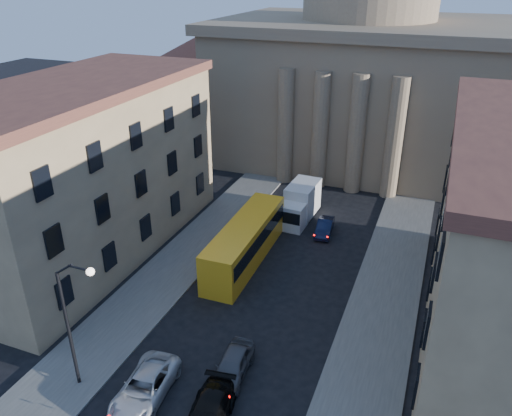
{
  "coord_description": "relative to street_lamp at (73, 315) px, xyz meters",
  "views": [
    {
      "loc": [
        10.64,
        -9.11,
        22.8
      ],
      "look_at": [
        0.08,
        18.02,
        8.65
      ],
      "focal_mm": 35.0,
      "sensor_mm": 36.0,
      "label": 1
    }
  ],
  "objects": [
    {
      "name": "city_bus",
      "position": [
        3.47,
        16.73,
        -3.39
      ],
      "size": [
        3.09,
        12.57,
        3.53
      ],
      "rotation": [
        0.0,
        0.0,
        0.01
      ],
      "color": "#F3AC1B",
      "rests_on": "ground"
    },
    {
      "name": "car_right_distant",
      "position": [
        8.61,
        23.85,
        -4.63
      ],
      "size": [
        1.74,
        4.08,
        1.31
      ],
      "primitive_type": "imported",
      "rotation": [
        0.0,
        0.0,
        0.09
      ],
      "color": "black",
      "rests_on": "ground"
    },
    {
      "name": "church",
      "position": [
        6.97,
        47.47,
        6.59
      ],
      "size": [
        68.02,
        28.76,
        36.6
      ],
      "color": "#81674F",
      "rests_on": "ground"
    },
    {
      "name": "car_left_mid",
      "position": [
        3.79,
        0.59,
        -4.52
      ],
      "size": [
        3.03,
        5.71,
        1.53
      ],
      "primitive_type": "imported",
      "rotation": [
        0.0,
        0.0,
        0.09
      ],
      "color": "silver",
      "rests_on": "ground"
    },
    {
      "name": "box_truck",
      "position": [
        5.51,
        25.87,
        -3.65
      ],
      "size": [
        2.74,
        6.41,
        3.46
      ],
      "rotation": [
        0.0,
        0.0,
        -0.04
      ],
      "color": "silver",
      "rests_on": "ground"
    },
    {
      "name": "street_lamp",
      "position": [
        0.0,
        0.0,
        0.0
      ],
      "size": [
        2.62,
        0.44,
        8.83
      ],
      "color": "black",
      "rests_on": "ground"
    },
    {
      "name": "sidewalk_left",
      "position": [
        -1.53,
        10.0,
        -5.21
      ],
      "size": [
        5.0,
        60.0,
        0.15
      ],
      "primitive_type": "cube",
      "color": "#56544F",
      "rests_on": "ground"
    },
    {
      "name": "car_right_far",
      "position": [
        7.84,
        4.04,
        -4.51
      ],
      "size": [
        2.2,
        4.69,
        1.55
      ],
      "primitive_type": "imported",
      "rotation": [
        0.0,
        0.0,
        0.08
      ],
      "color": "#4A4A4E",
      "rests_on": "ground"
    },
    {
      "name": "building_left",
      "position": [
        -10.03,
        14.0,
        2.14
      ],
      "size": [
        11.6,
        26.6,
        14.7
      ],
      "color": "tan",
      "rests_on": "ground"
    },
    {
      "name": "sidewalk_right",
      "position": [
        15.47,
        10.0,
        -5.21
      ],
      "size": [
        5.0,
        60.0,
        0.15
      ],
      "primitive_type": "cube",
      "color": "#56544F",
      "rests_on": "ground"
    }
  ]
}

